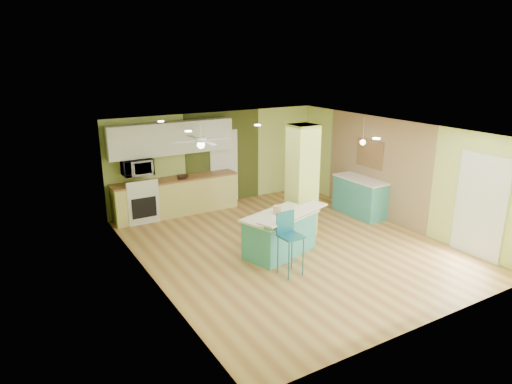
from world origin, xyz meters
TOP-DOWN VIEW (x-y plane):
  - floor at (0.00, 0.00)m, footprint 6.00×7.00m
  - ceiling at (0.00, 0.00)m, footprint 6.00×7.00m
  - wall_back at (0.00, 3.50)m, footprint 6.00×0.01m
  - wall_front at (0.00, -3.50)m, footprint 6.00×0.01m
  - wall_left at (-3.00, 0.00)m, footprint 0.01×7.00m
  - wall_right at (3.00, 0.00)m, footprint 0.01×7.00m
  - wood_panel at (2.99, 0.60)m, footprint 0.02×3.40m
  - olive_accent at (0.20, 3.49)m, footprint 2.20×0.02m
  - interior_door at (0.20, 3.46)m, footprint 0.82×0.05m
  - french_door at (2.97, -2.30)m, footprint 0.04×1.08m
  - column at (0.65, 0.50)m, footprint 0.55×0.55m
  - kitchen_run at (-1.30, 3.20)m, footprint 3.25×0.63m
  - stove at (-2.25, 3.19)m, footprint 0.76×0.66m
  - upper_cabinets at (-1.30, 3.32)m, footprint 3.20×0.34m
  - microwave at (-2.25, 3.20)m, footprint 0.70×0.48m
  - ceiling_fan at (-1.10, 2.00)m, footprint 1.41×1.41m
  - pendant_lamp at (2.65, 0.75)m, footprint 0.14×0.14m
  - wall_decor at (2.96, 0.80)m, footprint 0.03×0.90m
  - peninsula at (-0.37, -0.20)m, footprint 1.91×1.43m
  - bar_stool at (-0.74, -1.01)m, footprint 0.42×0.42m
  - side_counter at (2.70, 0.78)m, footprint 0.63×1.48m
  - fruit_bowl at (-1.14, 3.12)m, footprint 0.37×0.37m
  - canister at (-0.40, -0.11)m, footprint 0.16×0.16m

SIDE VIEW (x-z plane):
  - floor at x=0.00m, z-range -0.01..0.00m
  - peninsula at x=-0.37m, z-range -0.04..0.93m
  - stove at x=-2.25m, z-range -0.08..1.00m
  - kitchen_run at x=-1.30m, z-range 0.00..0.94m
  - side_counter at x=2.70m, z-range 0.00..0.95m
  - bar_stool at x=-0.74m, z-range 0.20..1.39m
  - canister at x=-0.40m, z-range 0.84..1.01m
  - fruit_bowl at x=-1.14m, z-range 0.94..1.02m
  - interior_door at x=0.20m, z-range 0.00..2.00m
  - french_door at x=2.97m, z-range 0.00..2.10m
  - wall_back at x=0.00m, z-range 0.00..2.50m
  - wall_front at x=0.00m, z-range 0.00..2.50m
  - wall_left at x=-3.00m, z-range 0.00..2.50m
  - wall_right at x=3.00m, z-range 0.00..2.50m
  - wood_panel at x=2.99m, z-range 0.00..2.50m
  - olive_accent at x=0.20m, z-range 0.00..2.50m
  - column at x=0.65m, z-range 0.00..2.50m
  - microwave at x=-2.25m, z-range 1.16..1.55m
  - wall_decor at x=2.96m, z-range 1.20..1.90m
  - pendant_lamp at x=2.65m, z-range 1.54..2.23m
  - upper_cabinets at x=-1.30m, z-range 1.55..2.35m
  - ceiling_fan at x=-1.10m, z-range 1.77..2.38m
  - ceiling at x=0.00m, z-range 2.50..2.51m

